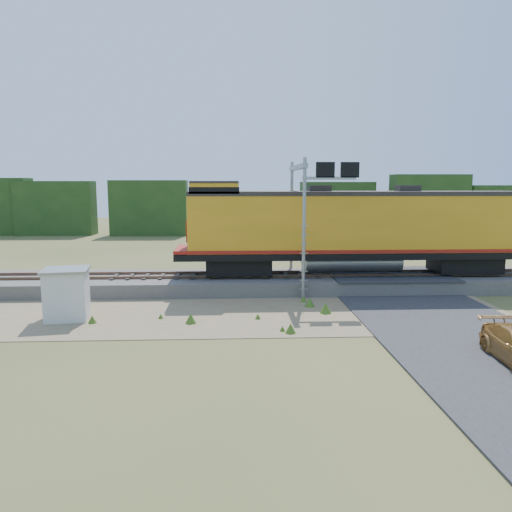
{
  "coord_description": "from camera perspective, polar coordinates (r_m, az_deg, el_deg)",
  "views": [
    {
      "loc": [
        -2.17,
        -22.7,
        6.14
      ],
      "look_at": [
        -0.98,
        3.0,
        2.4
      ],
      "focal_mm": 35.0,
      "sensor_mm": 36.0,
      "label": 1
    }
  ],
  "objects": [
    {
      "name": "tree_line_north",
      "position": [
        60.82,
        -0.6,
        5.38
      ],
      "size": [
        130.0,
        3.0,
        6.5
      ],
      "color": "#1E3C15",
      "rests_on": "ground"
    },
    {
      "name": "ballast",
      "position": [
        29.35,
        1.65,
        -3.01
      ],
      "size": [
        70.0,
        5.0,
        0.8
      ],
      "primitive_type": "cube",
      "color": "slate",
      "rests_on": "ground"
    },
    {
      "name": "dirt_shoulder",
      "position": [
        24.0,
        -2.16,
        -6.52
      ],
      "size": [
        26.0,
        8.0,
        0.03
      ],
      "primitive_type": "cube",
      "color": "#8C7754",
      "rests_on": "ground"
    },
    {
      "name": "road",
      "position": [
        25.89,
        18.28,
        -5.67
      ],
      "size": [
        7.0,
        66.0,
        0.86
      ],
      "color": "#38383A",
      "rests_on": "ground"
    },
    {
      "name": "weed_clumps",
      "position": [
        23.65,
        -5.81,
        -6.82
      ],
      "size": [
        15.0,
        6.2,
        0.56
      ],
      "primitive_type": null,
      "color": "#3E611B",
      "rests_on": "ground"
    },
    {
      "name": "rails",
      "position": [
        29.26,
        1.66,
        -2.09
      ],
      "size": [
        70.0,
        1.54,
        0.16
      ],
      "color": "brown",
      "rests_on": "ballast"
    },
    {
      "name": "signal_gantry",
      "position": [
        28.33,
        5.73,
        7.11
      ],
      "size": [
        2.97,
        6.2,
        7.49
      ],
      "color": "gray",
      "rests_on": "ground"
    },
    {
      "name": "locomotive",
      "position": [
        29.59,
        10.54,
        3.19
      ],
      "size": [
        20.65,
        3.15,
        5.33
      ],
      "color": "black",
      "rests_on": "rails"
    },
    {
      "name": "shed",
      "position": [
        24.27,
        -20.81,
        -4.06
      ],
      "size": [
        2.26,
        2.26,
        2.34
      ],
      "rotation": [
        0.0,
        0.0,
        0.16
      ],
      "color": "silver",
      "rests_on": "ground"
    },
    {
      "name": "ground",
      "position": [
        23.62,
        2.74,
        -6.81
      ],
      "size": [
        140.0,
        140.0,
        0.0
      ],
      "primitive_type": "plane",
      "color": "#475123",
      "rests_on": "ground"
    }
  ]
}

